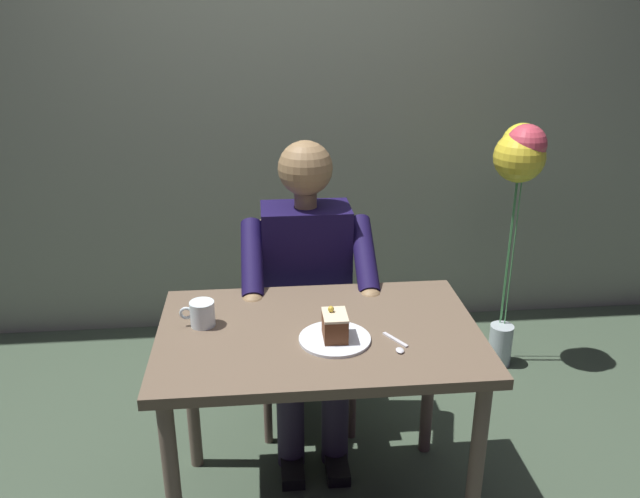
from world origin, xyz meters
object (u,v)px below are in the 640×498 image
Objects in this scene: dining_table at (319,355)px; cake_slice at (335,326)px; balloon_display at (519,172)px; seated_person at (308,292)px; coffee_cup at (202,313)px; chair at (305,313)px; dessert_spoon at (398,345)px.

cake_slice reaches higher than dining_table.
balloon_display is at bearing -137.39° from dining_table.
seated_person is at bearing -90.00° from dining_table.
dining_table is 0.84× the size of seated_person.
coffee_cup is (0.39, -0.07, 0.14)m from dining_table.
seated_person is 0.59m from cake_slice.
cake_slice is at bearing 120.94° from dining_table.
coffee_cup is at bearing -10.19° from dining_table.
chair is 1.21m from balloon_display.
dining_table is 7.77× the size of dessert_spoon.
coffee_cup reaches higher than dining_table.
dining_table is 0.17m from cake_slice.
seated_person is 1.20m from balloon_display.
dessert_spoon is (-0.24, 0.13, 0.10)m from dining_table.
seated_person is at bearing -132.67° from coffee_cup.
seated_person is at bearing -69.03° from dessert_spoon.
balloon_display is (-1.04, -0.30, 0.54)m from chair.
dining_table is 9.08× the size of coffee_cup.
coffee_cup is (0.39, 0.59, 0.32)m from chair.
seated_person is (-0.00, -0.49, 0.00)m from dining_table.
dining_table is 0.49m from seated_person.
coffee_cup is at bearing -18.40° from cake_slice.
cake_slice is 0.78× the size of dessert_spoon.
chair is at bearing -90.00° from seated_person.
seated_person is at bearing 90.00° from chair.
dining_table is at bearing 42.61° from balloon_display.
dining_table is at bearing -29.03° from dessert_spoon.
coffee_cup is 1.70m from balloon_display.
coffee_cup reaches higher than dessert_spoon.
cake_slice is 0.46m from coffee_cup.
cake_slice is at bearing 93.47° from chair.
seated_person is 11.88× the size of cake_slice.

